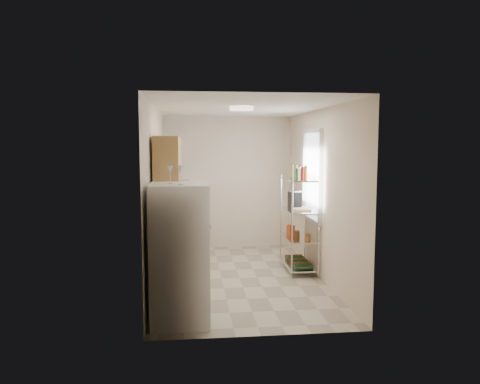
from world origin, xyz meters
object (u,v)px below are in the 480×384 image
object	(u,v)px
rice_cooker	(176,213)
frying_pan_large	(177,210)
refrigerator	(180,254)
cutting_board	(302,209)
espresso_machine	(295,199)

from	to	relation	value
rice_cooker	frying_pan_large	size ratio (longest dim) A/B	0.84
refrigerator	cutting_board	size ratio (longest dim) A/B	3.98
rice_cooker	cutting_board	distance (m)	2.02
refrigerator	rice_cooker	bearing A→B (deg)	93.04
rice_cooker	frying_pan_large	xyz separation A→B (m)	(0.01, 0.76, -0.07)
rice_cooker	espresso_machine	size ratio (longest dim) A/B	0.78
refrigerator	frying_pan_large	distance (m)	2.71
rice_cooker	cutting_board	size ratio (longest dim) A/B	0.57
refrigerator	frying_pan_large	size ratio (longest dim) A/B	5.89
rice_cooker	espresso_machine	distance (m)	1.97
refrigerator	espresso_machine	bearing A→B (deg)	49.90
refrigerator	espresso_machine	world-z (taller)	refrigerator
cutting_board	espresso_machine	distance (m)	0.25
refrigerator	espresso_machine	distance (m)	2.88
rice_cooker	cutting_board	xyz separation A→B (m)	(2.02, 0.04, 0.03)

